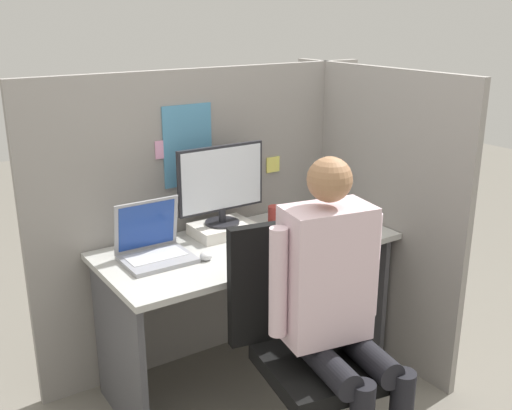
{
  "coord_description": "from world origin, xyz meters",
  "views": [
    {
      "loc": [
        -1.48,
        -1.97,
        1.82
      ],
      "look_at": [
        -0.06,
        0.16,
        0.99
      ],
      "focal_mm": 42.0,
      "sensor_mm": 36.0,
      "label": 1
    }
  ],
  "objects_px": {
    "stapler": "(329,208)",
    "person": "(337,301)",
    "carrot_toy": "(278,250)",
    "office_chair": "(304,341)",
    "coffee_mug": "(275,216)",
    "monitor": "(221,183)",
    "paper_box": "(222,229)",
    "laptop": "(154,248)"
  },
  "relations": [
    {
      "from": "monitor",
      "to": "person",
      "type": "xyz_separation_m",
      "value": [
        -0.03,
        -0.91,
        -0.26
      ]
    },
    {
      "from": "carrot_toy",
      "to": "office_chair",
      "type": "distance_m",
      "value": 0.47
    },
    {
      "from": "paper_box",
      "to": "coffee_mug",
      "type": "height_order",
      "value": "coffee_mug"
    },
    {
      "from": "office_chair",
      "to": "coffee_mug",
      "type": "relative_size",
      "value": 9.36
    },
    {
      "from": "laptop",
      "to": "stapler",
      "type": "distance_m",
      "value": 1.09
    },
    {
      "from": "laptop",
      "to": "carrot_toy",
      "type": "relative_size",
      "value": 2.1
    },
    {
      "from": "carrot_toy",
      "to": "office_chair",
      "type": "xyz_separation_m",
      "value": [
        -0.13,
        -0.38,
        -0.25
      ]
    },
    {
      "from": "laptop",
      "to": "person",
      "type": "relative_size",
      "value": 0.24
    },
    {
      "from": "monitor",
      "to": "office_chair",
      "type": "xyz_separation_m",
      "value": [
        -0.06,
        -0.75,
        -0.5
      ]
    },
    {
      "from": "carrot_toy",
      "to": "monitor",
      "type": "bearing_deg",
      "value": 102.01
    },
    {
      "from": "laptop",
      "to": "carrot_toy",
      "type": "distance_m",
      "value": 0.57
    },
    {
      "from": "monitor",
      "to": "coffee_mug",
      "type": "bearing_deg",
      "value": -8.09
    },
    {
      "from": "office_chair",
      "to": "person",
      "type": "xyz_separation_m",
      "value": [
        0.03,
        -0.16,
        0.24
      ]
    },
    {
      "from": "office_chair",
      "to": "stapler",
      "type": "bearing_deg",
      "value": 44.3
    },
    {
      "from": "coffee_mug",
      "to": "monitor",
      "type": "bearing_deg",
      "value": 171.91
    },
    {
      "from": "carrot_toy",
      "to": "coffee_mug",
      "type": "distance_m",
      "value": 0.4
    },
    {
      "from": "stapler",
      "to": "person",
      "type": "xyz_separation_m",
      "value": [
        -0.69,
        -0.86,
        -0.01
      ]
    },
    {
      "from": "carrot_toy",
      "to": "person",
      "type": "bearing_deg",
      "value": -101.09
    },
    {
      "from": "monitor",
      "to": "stapler",
      "type": "bearing_deg",
      "value": -4.19
    },
    {
      "from": "coffee_mug",
      "to": "stapler",
      "type": "bearing_deg",
      "value": -1.01
    },
    {
      "from": "monitor",
      "to": "carrot_toy",
      "type": "height_order",
      "value": "monitor"
    },
    {
      "from": "monitor",
      "to": "stapler",
      "type": "xyz_separation_m",
      "value": [
        0.67,
        -0.05,
        -0.24
      ]
    },
    {
      "from": "person",
      "to": "coffee_mug",
      "type": "xyz_separation_m",
      "value": [
        0.33,
        0.87,
        0.04
      ]
    },
    {
      "from": "stapler",
      "to": "person",
      "type": "bearing_deg",
      "value": -128.8
    },
    {
      "from": "monitor",
      "to": "paper_box",
      "type": "bearing_deg",
      "value": -90.0
    },
    {
      "from": "stapler",
      "to": "person",
      "type": "relative_size",
      "value": 0.09
    },
    {
      "from": "paper_box",
      "to": "monitor",
      "type": "xyz_separation_m",
      "value": [
        0.0,
        0.0,
        0.24
      ]
    },
    {
      "from": "monitor",
      "to": "office_chair",
      "type": "height_order",
      "value": "monitor"
    },
    {
      "from": "paper_box",
      "to": "coffee_mug",
      "type": "xyz_separation_m",
      "value": [
        0.3,
        -0.04,
        0.02
      ]
    },
    {
      "from": "stapler",
      "to": "carrot_toy",
      "type": "height_order",
      "value": "stapler"
    },
    {
      "from": "stapler",
      "to": "carrot_toy",
      "type": "distance_m",
      "value": 0.67
    },
    {
      "from": "laptop",
      "to": "carrot_toy",
      "type": "height_order",
      "value": "laptop"
    },
    {
      "from": "person",
      "to": "coffee_mug",
      "type": "distance_m",
      "value": 0.93
    },
    {
      "from": "office_chair",
      "to": "person",
      "type": "bearing_deg",
      "value": -79.82
    },
    {
      "from": "office_chair",
      "to": "monitor",
      "type": "bearing_deg",
      "value": 85.82
    },
    {
      "from": "monitor",
      "to": "laptop",
      "type": "distance_m",
      "value": 0.49
    },
    {
      "from": "laptop",
      "to": "paper_box",
      "type": "bearing_deg",
      "value": 13.52
    },
    {
      "from": "paper_box",
      "to": "office_chair",
      "type": "height_order",
      "value": "office_chair"
    },
    {
      "from": "monitor",
      "to": "stapler",
      "type": "relative_size",
      "value": 3.83
    },
    {
      "from": "person",
      "to": "monitor",
      "type": "bearing_deg",
      "value": 88.33
    },
    {
      "from": "paper_box",
      "to": "office_chair",
      "type": "bearing_deg",
      "value": -94.19
    },
    {
      "from": "office_chair",
      "to": "coffee_mug",
      "type": "distance_m",
      "value": 0.84
    }
  ]
}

